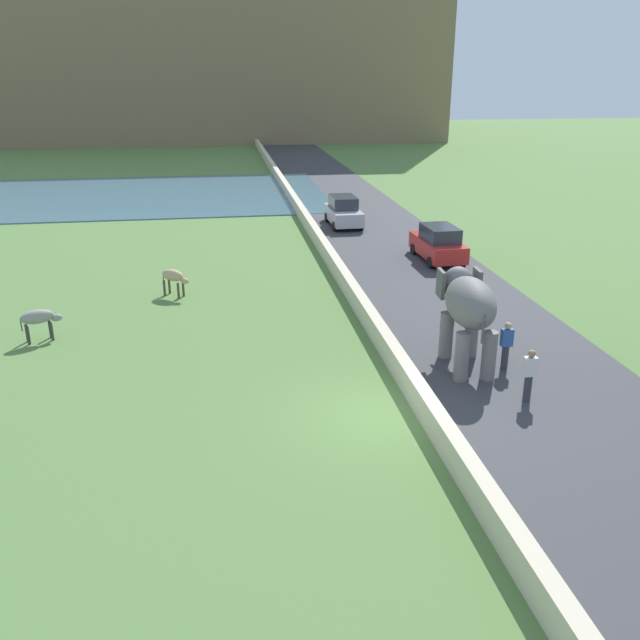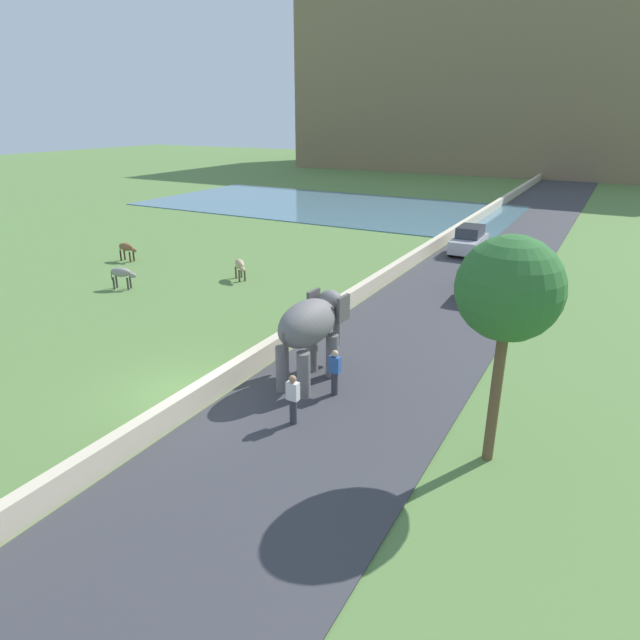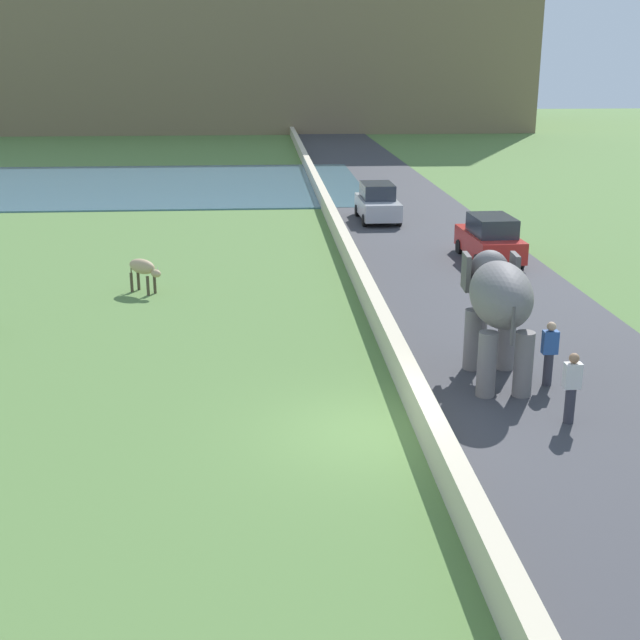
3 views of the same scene
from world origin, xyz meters
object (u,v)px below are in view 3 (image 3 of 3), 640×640
(person_beside_elephant, at_px, (549,353))
(car_silver, at_px, (378,203))
(car_red, at_px, (490,239))
(elephant, at_px, (498,300))
(person_trailing, at_px, (571,387))
(cow_tan, at_px, (143,268))

(person_beside_elephant, distance_m, car_silver, 21.20)
(car_red, bearing_deg, elephant, -104.46)
(elephant, height_order, person_beside_elephant, elephant)
(elephant, height_order, person_trailing, elephant)
(person_trailing, xyz_separation_m, cow_tan, (-10.39, 11.31, -0.04))
(elephant, bearing_deg, person_trailing, -71.21)
(person_beside_elephant, relative_size, person_trailing, 1.00)
(elephant, relative_size, car_silver, 0.87)
(person_beside_elephant, distance_m, cow_tan, 14.04)
(elephant, distance_m, person_trailing, 3.05)
(person_beside_elephant, xyz_separation_m, person_trailing, (-0.25, -2.15, 0.00))
(person_trailing, height_order, car_silver, car_silver)
(cow_tan, bearing_deg, car_silver, 51.75)
(elephant, height_order, car_red, elephant)
(person_trailing, distance_m, car_red, 15.00)
(car_red, bearing_deg, person_trailing, -98.54)
(elephant, height_order, car_silver, elephant)
(person_beside_elephant, height_order, car_red, car_red)
(elephant, relative_size, person_trailing, 2.15)
(car_silver, height_order, car_red, same)
(person_trailing, relative_size, car_red, 0.40)
(car_silver, xyz_separation_m, cow_tan, (-9.47, -12.01, -0.06))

